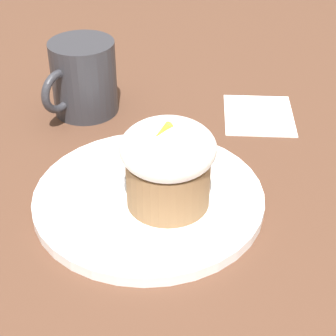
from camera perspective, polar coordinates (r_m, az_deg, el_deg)
ground_plane at (r=0.55m, az=-1.96°, el=-3.49°), size 4.00×4.00×0.00m
dessert_plate at (r=0.55m, az=-1.97°, el=-3.03°), size 0.22×0.22×0.01m
carrot_cake at (r=0.51m, az=-0.00°, el=0.47°), size 0.09×0.09×0.09m
spoon at (r=0.55m, az=-3.36°, el=-1.22°), size 0.03×0.11×0.01m
coffee_cup at (r=0.69m, az=-8.63°, el=9.02°), size 0.11×0.08×0.09m
paper_napkin at (r=0.70m, az=9.21°, el=5.37°), size 0.13×0.12×0.00m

